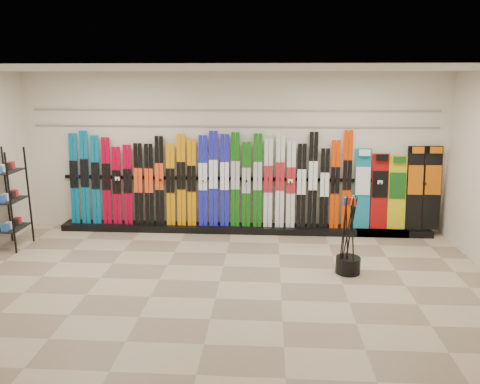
{
  "coord_description": "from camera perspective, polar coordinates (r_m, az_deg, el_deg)",
  "views": [
    {
      "loc": [
        0.69,
        -6.29,
        2.89
      ],
      "look_at": [
        0.24,
        1.0,
        1.1
      ],
      "focal_mm": 35.0,
      "sensor_mm": 36.0,
      "label": 1
    }
  ],
  "objects": [
    {
      "name": "slatwall_rail_0",
      "position": [
        8.84,
        -0.94,
        8.0
      ],
      "size": [
        7.6,
        0.02,
        0.03
      ],
      "primitive_type": "cube",
      "color": "gray",
      "rests_on": "back_wall"
    },
    {
      "name": "floor",
      "position": [
        6.95,
        -2.5,
        -10.8
      ],
      "size": [
        8.0,
        8.0,
        0.0
      ],
      "primitive_type": "plane",
      "color": "#88725E",
      "rests_on": "ground"
    },
    {
      "name": "ceiling",
      "position": [
        6.32,
        -2.79,
        14.76
      ],
      "size": [
        8.0,
        8.0,
        0.0
      ],
      "primitive_type": "plane",
      "rotation": [
        3.14,
        0.0,
        0.0
      ],
      "color": "silver",
      "rests_on": "back_wall"
    },
    {
      "name": "accessory_rack",
      "position": [
        8.93,
        -26.36,
        -0.79
      ],
      "size": [
        0.4,
        0.6,
        1.73
      ],
      "primitive_type": "cube",
      "color": "black",
      "rests_on": "floor"
    },
    {
      "name": "snowboards",
      "position": [
        9.2,
        18.73,
        0.26
      ],
      "size": [
        1.59,
        0.24,
        1.55
      ],
      "color": "#14728C",
      "rests_on": "ski_rack_base"
    },
    {
      "name": "skis",
      "position": [
        8.89,
        -3.81,
        1.21
      ],
      "size": [
        5.38,
        0.2,
        1.84
      ],
      "color": "#035E8B",
      "rests_on": "ski_rack_base"
    },
    {
      "name": "pole_bin",
      "position": [
        7.36,
        13.02,
        -8.66
      ],
      "size": [
        0.37,
        0.37,
        0.25
      ],
      "primitive_type": "cylinder",
      "color": "black",
      "rests_on": "floor"
    },
    {
      "name": "back_wall",
      "position": [
        8.92,
        -0.91,
        4.81
      ],
      "size": [
        8.0,
        0.0,
        8.0
      ],
      "primitive_type": "plane",
      "rotation": [
        1.57,
        0.0,
        0.0
      ],
      "color": "beige",
      "rests_on": "floor"
    },
    {
      "name": "ski_poles",
      "position": [
        7.15,
        13.08,
        -5.18
      ],
      "size": [
        0.24,
        0.31,
        1.18
      ],
      "color": "black",
      "rests_on": "pole_bin"
    },
    {
      "name": "ski_rack_base",
      "position": [
        9.03,
        0.44,
        -4.48
      ],
      "size": [
        8.0,
        0.4,
        0.12
      ],
      "primitive_type": "cube",
      "color": "black",
      "rests_on": "floor"
    },
    {
      "name": "slatwall_rail_1",
      "position": [
        8.81,
        -0.94,
        9.94
      ],
      "size": [
        7.6,
        0.02,
        0.03
      ],
      "primitive_type": "cube",
      "color": "gray",
      "rests_on": "back_wall"
    }
  ]
}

